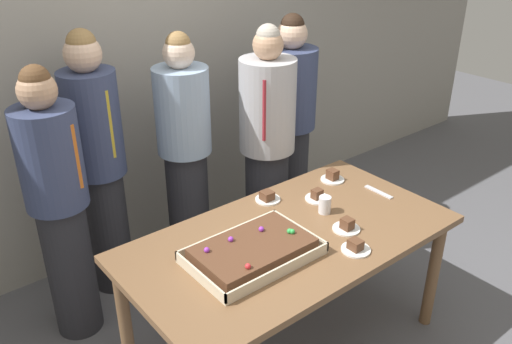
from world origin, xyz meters
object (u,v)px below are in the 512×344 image
Objects in this scene: plated_slice_far_right at (267,197)px; plated_slice_center_front at (332,177)px; person_serving_front at (289,126)px; party_table at (290,249)px; cake_server_utensil at (379,192)px; person_striped_tie_right at (186,156)px; person_left_edge_reaching at (59,206)px; sheet_cake at (253,251)px; plated_slice_near_right at (347,226)px; person_far_right_suit at (99,164)px; plated_slice_far_left at (317,197)px; person_green_shirt_behind at (267,148)px; drink_cup_nearest at (325,205)px; plated_slice_near_left at (356,247)px.

plated_slice_center_front is at bearing -7.05° from plated_slice_far_right.
party_table is at bearing 6.90° from person_serving_front.
cake_server_utensil is 1.00m from person_serving_front.
person_left_edge_reaching is at bearing -68.61° from person_striped_tie_right.
sheet_cake is 0.56m from plated_slice_near_right.
plated_slice_far_left is at bearing 30.65° from person_far_right_suit.
cake_server_utensil is 0.12× the size of person_left_edge_reaching.
person_striped_tie_right is (-0.26, 1.18, 0.07)m from plated_slice_near_right.
party_table is 0.94m from person_green_shirt_behind.
cake_server_utensil is at bearing -30.75° from plated_slice_far_right.
party_table is 11.89× the size of plated_slice_center_front.
sheet_cake is 1.14m from person_left_edge_reaching.
person_serving_front is (0.58, 0.94, 0.04)m from drink_cup_nearest.
party_table is 1.05× the size of person_green_shirt_behind.
person_left_edge_reaching reaches higher than cake_server_utensil.
person_far_right_suit is (-0.67, 0.83, 0.11)m from plated_slice_far_right.
person_striped_tie_right is (-0.30, 0.98, 0.04)m from drink_cup_nearest.
person_far_right_suit is (-0.91, 1.01, 0.11)m from plated_slice_far_left.
person_far_right_suit reaches higher than person_left_edge_reaching.
cake_server_utensil is at bearing 39.82° from person_serving_front.
sheet_cake reaches higher than plated_slice_near_left.
sheet_cake is at bearing 0.00° from person_serving_front.
person_green_shirt_behind is (0.78, 0.82, 0.05)m from sheet_cake.
plated_slice_far_left is at bearing -155.01° from plated_slice_center_front.
plated_slice_near_left and plated_slice_far_right have the same top height.
plated_slice_near_left is 0.09× the size of person_striped_tie_right.
person_green_shirt_behind is 1.01× the size of person_striped_tie_right.
plated_slice_far_right is at bearing 91.56° from plated_slice_near_left.
plated_slice_far_right is 0.69m from cake_server_utensil.
person_far_right_suit is at bearing 131.89° from plated_slice_far_left.
person_left_edge_reaching is at bearing -52.60° from person_green_shirt_behind.
plated_slice_near_left is 1.15m from person_green_shirt_behind.
party_table is 11.89× the size of plated_slice_near_right.
plated_slice_far_right is 0.09× the size of person_serving_front.
plated_slice_center_front is at bearing 35.41° from person_left_edge_reaching.
plated_slice_center_front is 0.31m from cake_server_utensil.
plated_slice_far_right is at bearing 143.50° from plated_slice_far_left.
plated_slice_far_left is at bearing 18.12° from sheet_cake.
drink_cup_nearest is at bearing -61.92° from plated_slice_far_right.
person_far_right_suit reaches higher than plated_slice_center_front.
plated_slice_far_right reaches higher than cake_server_utensil.
person_striped_tie_right is at bearing 75.02° from sheet_cake.
plated_slice_far_left is at bearing 66.02° from plated_slice_near_left.
plated_slice_center_front is 0.09× the size of person_far_right_suit.
plated_slice_far_left is 0.09× the size of person_left_edge_reaching.
person_left_edge_reaching is (-1.61, 0.92, 0.07)m from cake_server_utensil.
plated_slice_near_right reaches higher than plated_slice_far_right.
plated_slice_near_right is 1.00× the size of plated_slice_far_right.
plated_slice_near_left is 0.09× the size of person_serving_front.
person_serving_front is at bearing 58.35° from drink_cup_nearest.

